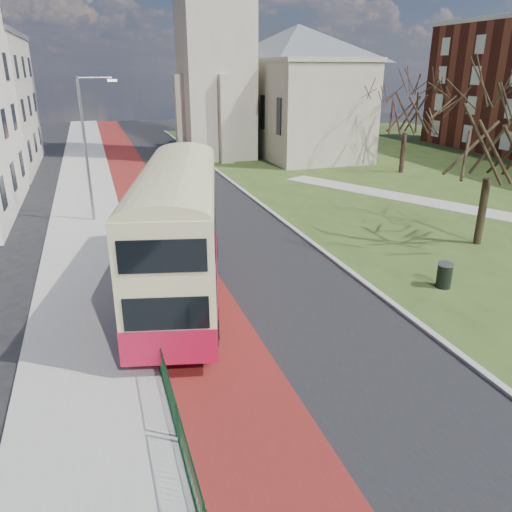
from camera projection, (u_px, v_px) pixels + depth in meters
name	position (u px, v px, depth m)	size (l,w,h in m)	color
ground	(266.00, 374.00, 14.76)	(160.00, 160.00, 0.00)	black
road_carriageway	(188.00, 205.00, 32.98)	(9.00, 120.00, 0.01)	black
bus_lane	(147.00, 209.00, 32.20)	(3.40, 120.00, 0.01)	#591414
pavement_west	(85.00, 213.00, 31.08)	(4.00, 120.00, 0.12)	gray
kerb_west	(118.00, 210.00, 31.66)	(0.25, 120.00, 0.13)	#999993
kerb_east	(246.00, 193.00, 36.08)	(0.25, 80.00, 0.13)	#999993
grass_green	(472.00, 176.00, 41.87)	(40.00, 80.00, 0.04)	#2D4418
pedestrian_railing	(148.00, 313.00, 17.26)	(0.07, 24.00, 1.12)	#0C381C
gothic_church	(261.00, 16.00, 47.58)	(16.38, 18.00, 40.00)	gray
streetlamp	(88.00, 143.00, 27.89)	(2.13, 0.18, 8.00)	gray
bus	(179.00, 226.00, 18.99)	(5.48, 12.25, 4.99)	#AA0F2D
winter_tree_near	(497.00, 122.00, 23.55)	(7.04, 7.04, 8.74)	black
winter_tree_far	(408.00, 100.00, 41.14)	(6.06, 6.06, 8.67)	black
litter_bin	(444.00, 275.00, 20.36)	(0.82, 0.82, 1.05)	black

